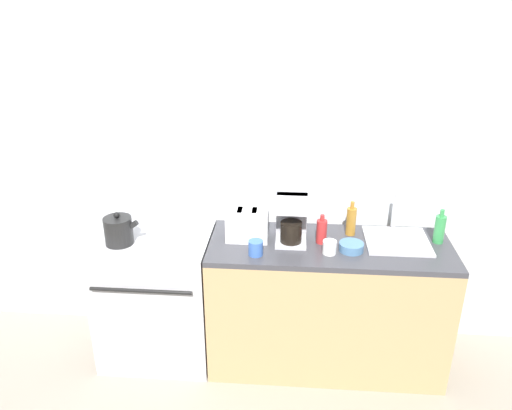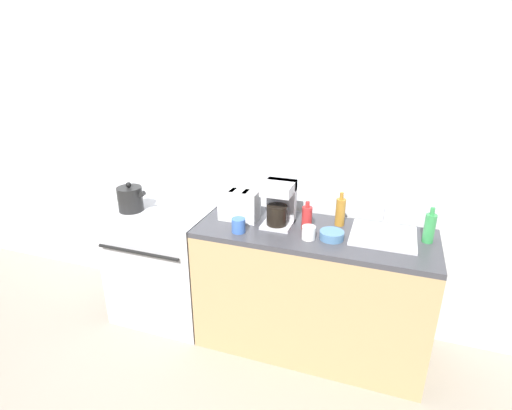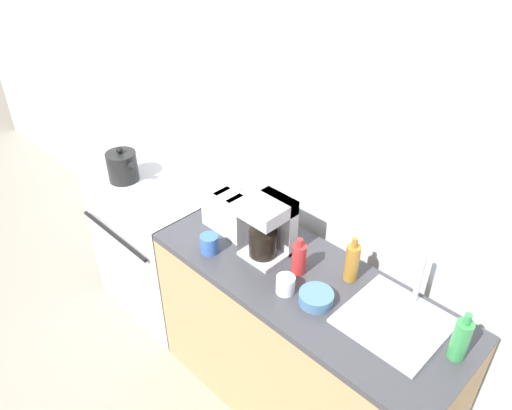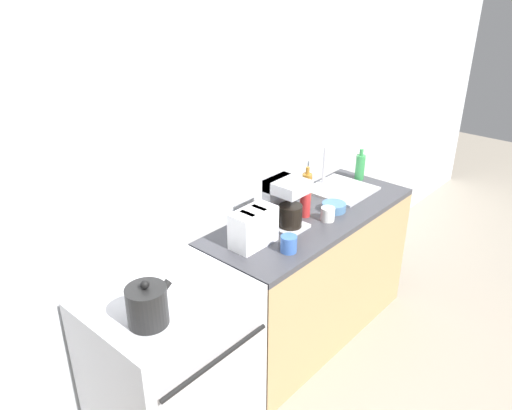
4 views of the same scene
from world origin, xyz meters
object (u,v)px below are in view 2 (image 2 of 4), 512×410
(coffee_maker, at_px, (279,202))
(kettle, at_px, (130,199))
(bottle_red, at_px, (307,217))
(toaster, at_px, (239,205))
(bottle_amber, at_px, (340,212))
(cup_blue, at_px, (239,225))
(cup_white, at_px, (309,233))
(bowl, at_px, (332,235))
(stove, at_px, (166,260))
(bottle_green, at_px, (430,228))

(coffee_maker, bearing_deg, kettle, -173.39)
(bottle_red, bearing_deg, toaster, 179.97)
(bottle_amber, relative_size, cup_blue, 2.48)
(cup_white, xyz_separation_m, bowl, (0.14, 0.05, -0.02))
(stove, height_order, kettle, kettle)
(bowl, bearing_deg, bottle_green, 15.52)
(bottle_red, bearing_deg, cup_white, -72.33)
(stove, bearing_deg, bottle_amber, 6.14)
(kettle, distance_m, bottle_red, 1.30)
(stove, bearing_deg, cup_white, -6.67)
(bottle_red, bearing_deg, bottle_green, 4.78)
(kettle, bearing_deg, bowl, 0.82)
(bottle_amber, height_order, bottle_green, bottle_amber)
(stove, relative_size, toaster, 3.42)
(bowl, bearing_deg, bottle_red, 152.60)
(bottle_red, relative_size, bottle_amber, 0.83)
(bottle_green, bearing_deg, toaster, -177.09)
(bowl, bearing_deg, stove, 176.06)
(coffee_maker, bearing_deg, bottle_amber, 17.40)
(bottle_green, bearing_deg, bottle_amber, 172.66)
(bottle_red, height_order, bottle_amber, bottle_amber)
(stove, xyz_separation_m, coffee_maker, (0.92, 0.02, 0.61))
(kettle, height_order, bottle_green, bottle_green)
(stove, height_order, cup_blue, cup_blue)
(cup_white, xyz_separation_m, cup_blue, (-0.45, -0.05, 0.00))
(kettle, relative_size, cup_blue, 2.39)
(cup_blue, bearing_deg, stove, 164.92)
(bottle_amber, distance_m, cup_blue, 0.70)
(stove, height_order, toaster, toaster)
(coffee_maker, distance_m, bottle_amber, 0.42)
(bottle_amber, distance_m, cup_white, 0.32)
(bottle_green, bearing_deg, cup_white, -163.92)
(stove, relative_size, bottle_green, 4.02)
(stove, distance_m, bowl, 1.39)
(stove, xyz_separation_m, bottle_green, (1.87, 0.07, 0.55))
(toaster, relative_size, bottle_green, 1.17)
(kettle, distance_m, coffee_maker, 1.11)
(toaster, height_order, coffee_maker, coffee_maker)
(kettle, bearing_deg, coffee_maker, 6.61)
(cup_blue, bearing_deg, coffee_maker, 43.99)
(kettle, relative_size, coffee_maker, 0.74)
(bottle_green, relative_size, cup_white, 2.68)
(coffee_maker, xyz_separation_m, cup_blue, (-0.21, -0.21, -0.11))
(cup_blue, bearing_deg, bottle_amber, 28.47)
(coffee_maker, xyz_separation_m, bottle_red, (0.20, -0.01, -0.08))
(toaster, xyz_separation_m, cup_white, (0.53, -0.14, -0.07))
(kettle, bearing_deg, cup_white, -1.07)
(kettle, height_order, coffee_maker, coffee_maker)
(cup_blue, bearing_deg, bottle_red, 25.52)
(bottle_amber, bearing_deg, stove, -173.86)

